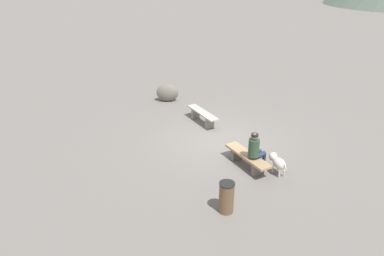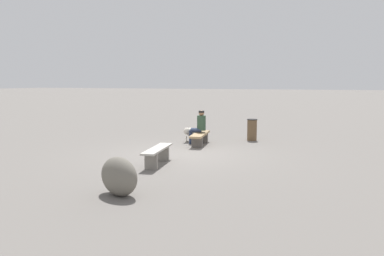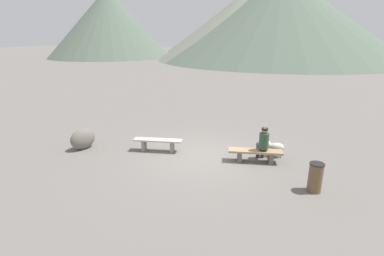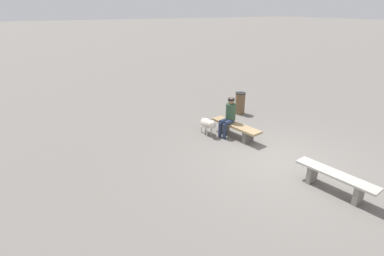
{
  "view_description": "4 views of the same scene",
  "coord_description": "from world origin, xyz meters",
  "px_view_note": "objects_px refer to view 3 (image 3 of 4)",
  "views": [
    {
      "loc": [
        10.25,
        -4.74,
        5.72
      ],
      "look_at": [
        0.23,
        -1.14,
        0.78
      ],
      "focal_mm": 33.31,
      "sensor_mm": 36.0,
      "label": 1
    },
    {
      "loc": [
        -10.85,
        -4.77,
        2.3
      ],
      "look_at": [
        1.58,
        0.25,
        0.65
      ],
      "focal_mm": 35.31,
      "sensor_mm": 36.0,
      "label": 2
    },
    {
      "loc": [
        2.52,
        -9.29,
        4.13
      ],
      "look_at": [
        -0.88,
        1.76,
        0.45
      ],
      "focal_mm": 27.02,
      "sensor_mm": 36.0,
      "label": 3
    },
    {
      "loc": [
        -5.1,
        5.54,
        3.89
      ],
      "look_at": [
        1.69,
        1.78,
        0.72
      ],
      "focal_mm": 27.73,
      "sensor_mm": 36.0,
      "label": 4
    }
  ],
  "objects_px": {
    "trash_bin": "(315,177)",
    "dog": "(275,147)",
    "bench_right": "(255,154)",
    "seated_person": "(263,142)",
    "boulder": "(83,139)",
    "bench_left": "(158,143)"
  },
  "relations": [
    {
      "from": "bench_right",
      "to": "dog",
      "type": "height_order",
      "value": "dog"
    },
    {
      "from": "trash_bin",
      "to": "boulder",
      "type": "bearing_deg",
      "value": 174.13
    },
    {
      "from": "bench_right",
      "to": "boulder",
      "type": "bearing_deg",
      "value": 176.59
    },
    {
      "from": "bench_left",
      "to": "dog",
      "type": "xyz_separation_m",
      "value": [
        4.18,
        0.76,
        0.04
      ]
    },
    {
      "from": "bench_right",
      "to": "boulder",
      "type": "height_order",
      "value": "boulder"
    },
    {
      "from": "trash_bin",
      "to": "dog",
      "type": "bearing_deg",
      "value": 117.67
    },
    {
      "from": "bench_right",
      "to": "dog",
      "type": "relative_size",
      "value": 2.27
    },
    {
      "from": "trash_bin",
      "to": "bench_left",
      "type": "bearing_deg",
      "value": 164.94
    },
    {
      "from": "bench_left",
      "to": "bench_right",
      "type": "distance_m",
      "value": 3.56
    },
    {
      "from": "seated_person",
      "to": "trash_bin",
      "type": "relative_size",
      "value": 1.48
    },
    {
      "from": "bench_left",
      "to": "trash_bin",
      "type": "bearing_deg",
      "value": -24.52
    },
    {
      "from": "bench_left",
      "to": "dog",
      "type": "relative_size",
      "value": 2.25
    },
    {
      "from": "dog",
      "to": "boulder",
      "type": "xyz_separation_m",
      "value": [
        -7.02,
        -1.36,
        0.02
      ]
    },
    {
      "from": "dog",
      "to": "trash_bin",
      "type": "height_order",
      "value": "trash_bin"
    },
    {
      "from": "seated_person",
      "to": "boulder",
      "type": "relative_size",
      "value": 1.25
    },
    {
      "from": "seated_person",
      "to": "trash_bin",
      "type": "height_order",
      "value": "seated_person"
    },
    {
      "from": "bench_left",
      "to": "trash_bin",
      "type": "relative_size",
      "value": 2.18
    },
    {
      "from": "bench_left",
      "to": "boulder",
      "type": "height_order",
      "value": "boulder"
    },
    {
      "from": "bench_left",
      "to": "dog",
      "type": "height_order",
      "value": "dog"
    },
    {
      "from": "bench_right",
      "to": "dog",
      "type": "xyz_separation_m",
      "value": [
        0.61,
        0.68,
        0.08
      ]
    },
    {
      "from": "bench_right",
      "to": "boulder",
      "type": "distance_m",
      "value": 6.44
    },
    {
      "from": "dog",
      "to": "boulder",
      "type": "distance_m",
      "value": 7.15
    }
  ]
}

